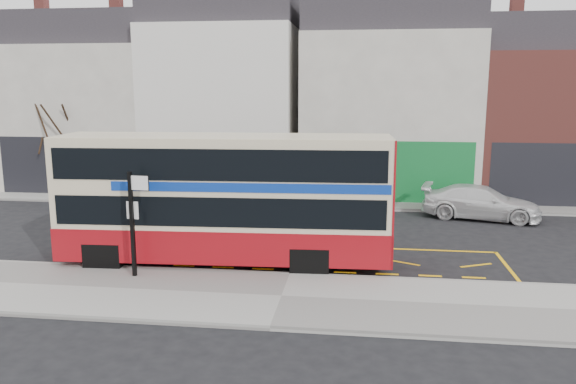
# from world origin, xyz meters

# --- Properties ---
(ground) EXTENTS (120.00, 120.00, 0.00)m
(ground) POSITION_xyz_m (0.00, 0.00, 0.00)
(ground) COLOR black
(ground) RESTS_ON ground
(pavement) EXTENTS (40.00, 4.00, 0.15)m
(pavement) POSITION_xyz_m (0.00, -2.30, 0.07)
(pavement) COLOR #9A9892
(pavement) RESTS_ON ground
(kerb) EXTENTS (40.00, 0.15, 0.15)m
(kerb) POSITION_xyz_m (0.00, -0.38, 0.07)
(kerb) COLOR gray
(kerb) RESTS_ON ground
(far_pavement) EXTENTS (50.00, 3.00, 0.15)m
(far_pavement) POSITION_xyz_m (0.00, 11.00, 0.07)
(far_pavement) COLOR #9A9892
(far_pavement) RESTS_ON ground
(road_markings) EXTENTS (14.00, 3.40, 0.01)m
(road_markings) POSITION_xyz_m (0.00, 1.60, 0.01)
(road_markings) COLOR #FFB90D
(road_markings) RESTS_ON ground
(terrace_far_left) EXTENTS (8.00, 8.01, 10.80)m
(terrace_far_left) POSITION_xyz_m (-13.50, 14.99, 4.82)
(terrace_far_left) COLOR beige
(terrace_far_left) RESTS_ON ground
(terrace_left) EXTENTS (8.00, 8.01, 11.80)m
(terrace_left) POSITION_xyz_m (-5.50, 14.99, 5.32)
(terrace_left) COLOR silver
(terrace_left) RESTS_ON ground
(terrace_green_shop) EXTENTS (9.00, 8.01, 11.30)m
(terrace_green_shop) POSITION_xyz_m (3.50, 14.99, 5.07)
(terrace_green_shop) COLOR beige
(terrace_green_shop) RESTS_ON ground
(terrace_right) EXTENTS (9.00, 8.01, 10.30)m
(terrace_right) POSITION_xyz_m (12.50, 14.99, 4.57)
(terrace_right) COLOR brown
(terrace_right) RESTS_ON ground
(double_decker_bus) EXTENTS (10.89, 3.00, 4.31)m
(double_decker_bus) POSITION_xyz_m (-2.26, 0.72, 2.27)
(double_decker_bus) COLOR beige
(double_decker_bus) RESTS_ON ground
(bus_stop_post) EXTENTS (0.79, 0.17, 3.22)m
(bus_stop_post) POSITION_xyz_m (-4.63, -1.22, 2.07)
(bus_stop_post) COLOR black
(bus_stop_post) RESTS_ON pavement
(car_silver) EXTENTS (4.27, 2.53, 1.36)m
(car_silver) POSITION_xyz_m (-6.67, 8.40, 0.68)
(car_silver) COLOR #B7B8BC
(car_silver) RESTS_ON ground
(car_grey) EXTENTS (4.52, 1.91, 1.45)m
(car_grey) POSITION_xyz_m (-1.22, 9.40, 0.73)
(car_grey) COLOR #3D3F45
(car_grey) RESTS_ON ground
(car_white) EXTENTS (5.44, 3.16, 1.48)m
(car_white) POSITION_xyz_m (7.50, 8.57, 0.74)
(car_white) COLOR white
(car_white) RESTS_ON ground
(street_tree_left) EXTENTS (2.93, 2.93, 6.33)m
(street_tree_left) POSITION_xyz_m (-13.96, 11.30, 4.32)
(street_tree_left) COLOR #332416
(street_tree_left) RESTS_ON ground
(street_tree_right) EXTENTS (2.48, 2.48, 5.35)m
(street_tree_right) POSITION_xyz_m (6.57, 12.34, 3.65)
(street_tree_right) COLOR #332416
(street_tree_right) RESTS_ON ground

